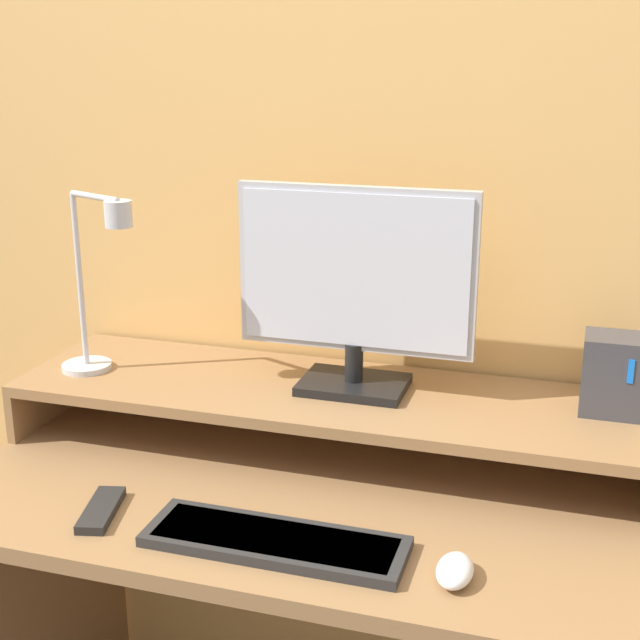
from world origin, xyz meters
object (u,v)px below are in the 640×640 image
object	(u,v)px
desk_lamp	(99,284)
keyboard	(275,541)
monitor	(355,285)
remote_control	(101,510)
router_dock	(612,374)
mouse	(455,571)

from	to	relation	value
desk_lamp	keyboard	xyz separation A→B (m)	(0.48, -0.32, -0.31)
monitor	remote_control	size ratio (longest dim) A/B	3.06
router_dock	mouse	xyz separation A→B (m)	(-0.21, -0.44, -0.18)
keyboard	mouse	xyz separation A→B (m)	(0.29, -0.01, 0.01)
monitor	keyboard	world-z (taller)	monitor
remote_control	mouse	bearing A→B (deg)	-1.74
monitor	router_dock	distance (m)	0.50
keyboard	remote_control	xyz separation A→B (m)	(-0.32, 0.01, -0.00)
keyboard	mouse	bearing A→B (deg)	-1.80
keyboard	monitor	bearing A→B (deg)	86.77
monitor	mouse	xyz separation A→B (m)	(0.27, -0.41, -0.32)
router_dock	keyboard	world-z (taller)	router_dock
desk_lamp	router_dock	size ratio (longest dim) A/B	2.55
mouse	remote_control	bearing A→B (deg)	178.26
monitor	mouse	distance (m)	0.58
keyboard	mouse	size ratio (longest dim) A/B	4.53
desk_lamp	keyboard	bearing A→B (deg)	-33.64
monitor	router_dock	xyz separation A→B (m)	(0.48, 0.03, -0.14)
router_dock	mouse	size ratio (longest dim) A/B	1.56
keyboard	mouse	world-z (taller)	mouse
desk_lamp	mouse	xyz separation A→B (m)	(0.78, -0.33, -0.30)
remote_control	monitor	bearing A→B (deg)	48.71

